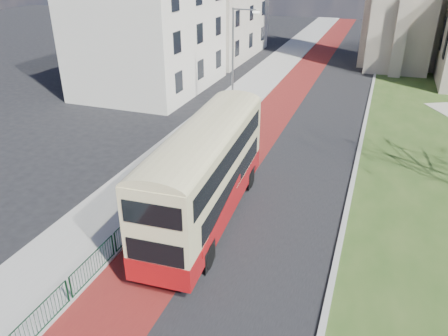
% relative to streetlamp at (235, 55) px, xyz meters
% --- Properties ---
extents(ground, '(160.00, 160.00, 0.00)m').
position_rel_streetlamp_xyz_m(ground, '(4.35, -18.00, -4.59)').
color(ground, black).
rests_on(ground, ground).
extents(road_carriageway, '(9.00, 120.00, 0.01)m').
position_rel_streetlamp_xyz_m(road_carriageway, '(5.85, 2.00, -4.59)').
color(road_carriageway, black).
rests_on(road_carriageway, ground).
extents(bus_lane, '(3.40, 120.00, 0.01)m').
position_rel_streetlamp_xyz_m(bus_lane, '(3.15, 2.00, -4.59)').
color(bus_lane, '#591414').
rests_on(bus_lane, ground).
extents(pavement_west, '(4.00, 120.00, 0.12)m').
position_rel_streetlamp_xyz_m(pavement_west, '(-0.65, 2.00, -4.53)').
color(pavement_west, gray).
rests_on(pavement_west, ground).
extents(kerb_west, '(0.25, 120.00, 0.13)m').
position_rel_streetlamp_xyz_m(kerb_west, '(1.35, 2.00, -4.53)').
color(kerb_west, '#999993').
rests_on(kerb_west, ground).
extents(kerb_east, '(0.25, 80.00, 0.13)m').
position_rel_streetlamp_xyz_m(kerb_east, '(10.45, 4.00, -4.53)').
color(kerb_east, '#999993').
rests_on(kerb_east, ground).
extents(pedestrian_railing, '(0.07, 24.00, 1.12)m').
position_rel_streetlamp_xyz_m(pedestrian_railing, '(1.40, -14.00, -4.04)').
color(pedestrian_railing, '#0B3119').
rests_on(pedestrian_railing, ground).
extents(street_block_near, '(10.30, 14.30, 13.00)m').
position_rel_streetlamp_xyz_m(street_block_near, '(-9.65, 4.00, 1.92)').
color(street_block_near, silver).
rests_on(street_block_near, ground).
extents(street_block_far, '(10.30, 16.30, 11.50)m').
position_rel_streetlamp_xyz_m(street_block_far, '(-9.65, 20.00, 1.17)').
color(street_block_far, '#BEB5A1').
rests_on(street_block_far, ground).
extents(streetlamp, '(2.13, 0.18, 8.00)m').
position_rel_streetlamp_xyz_m(streetlamp, '(0.00, 0.00, 0.00)').
color(streetlamp, gray).
rests_on(streetlamp, pavement_west).
extents(bus, '(3.27, 11.51, 4.76)m').
position_rel_streetlamp_xyz_m(bus, '(4.05, -16.08, -1.88)').
color(bus, maroon).
rests_on(bus, ground).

